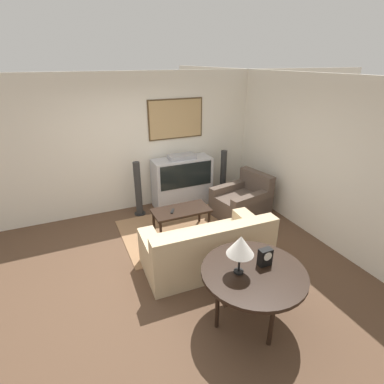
{
  "coord_description": "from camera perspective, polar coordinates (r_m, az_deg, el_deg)",
  "views": [
    {
      "loc": [
        -1.23,
        -3.62,
        2.89
      ],
      "look_at": [
        0.72,
        0.77,
        0.75
      ],
      "focal_mm": 28.0,
      "sensor_mm": 36.0,
      "label": 1
    }
  ],
  "objects": [
    {
      "name": "area_rug",
      "position": [
        5.55,
        -2.44,
        -7.29
      ],
      "size": [
        2.04,
        1.61,
        0.01
      ],
      "color": "#99704C",
      "rests_on": "ground_plane"
    },
    {
      "name": "speaker_tower_right",
      "position": [
        6.64,
        5.94,
        3.04
      ],
      "size": [
        0.22,
        0.22,
        1.11
      ],
      "color": "black",
      "rests_on": "ground_plane"
    },
    {
      "name": "wall_right",
      "position": [
        5.51,
        22.04,
        6.01
      ],
      "size": [
        0.06,
        12.0,
        2.7
      ],
      "color": "silver",
      "rests_on": "ground_plane"
    },
    {
      "name": "armchair",
      "position": [
        6.05,
        9.5,
        -1.88
      ],
      "size": [
        1.12,
        0.97,
        0.84
      ],
      "rotation": [
        0.0,
        0.0,
        -1.39
      ],
      "color": "brown",
      "rests_on": "ground_plane"
    },
    {
      "name": "wall_back",
      "position": [
        6.08,
        -11.48,
        8.95
      ],
      "size": [
        12.0,
        0.1,
        2.7
      ],
      "color": "silver",
      "rests_on": "ground_plane"
    },
    {
      "name": "remote",
      "position": [
        5.23,
        -3.76,
        -3.65
      ],
      "size": [
        0.12,
        0.16,
        0.02
      ],
      "color": "black",
      "rests_on": "coffee_table"
    },
    {
      "name": "speaker_tower_left",
      "position": [
        5.99,
        -10.22,
        0.35
      ],
      "size": [
        0.22,
        0.22,
        1.11
      ],
      "color": "black",
      "rests_on": "ground_plane"
    },
    {
      "name": "console_table",
      "position": [
        3.57,
        11.66,
        -15.29
      ],
      "size": [
        1.19,
        1.19,
        0.72
      ],
      "color": "black",
      "rests_on": "ground_plane"
    },
    {
      "name": "tv",
      "position": [
        6.29,
        -1.91,
        1.99
      ],
      "size": [
        1.22,
        0.49,
        1.12
      ],
      "color": "#B7B7BC",
      "rests_on": "ground_plane"
    },
    {
      "name": "mantel_clock",
      "position": [
        3.59,
        13.75,
        -11.93
      ],
      "size": [
        0.15,
        0.1,
        0.21
      ],
      "color": "black",
      "rests_on": "console_table"
    },
    {
      "name": "coffee_table",
      "position": [
        5.32,
        -2.08,
        -3.83
      ],
      "size": [
        1.01,
        0.51,
        0.46
      ],
      "color": "black",
      "rests_on": "ground_plane"
    },
    {
      "name": "table_lamp",
      "position": [
        3.27,
        9.24,
        -10.06
      ],
      "size": [
        0.3,
        0.3,
        0.47
      ],
      "color": "black",
      "rests_on": "console_table"
    },
    {
      "name": "couch",
      "position": [
        4.55,
        2.96,
        -10.82
      ],
      "size": [
        1.88,
        0.97,
        0.82
      ],
      "rotation": [
        0.0,
        0.0,
        3.11
      ],
      "color": "#CCB289",
      "rests_on": "ground_plane"
    },
    {
      "name": "ground_plane",
      "position": [
        4.8,
        -4.26,
        -13.14
      ],
      "size": [
        12.0,
        12.0,
        0.0
      ],
      "primitive_type": "plane",
      "color": "brown"
    }
  ]
}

